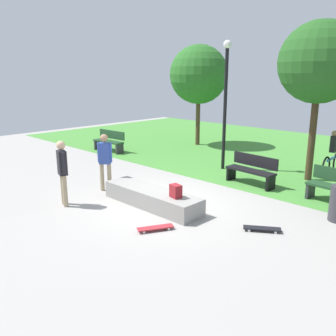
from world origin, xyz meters
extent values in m
plane|color=#9E9993|center=(0.00, 0.00, 0.00)|extent=(28.00, 28.00, 0.00)
cube|color=#478C38|center=(0.00, 8.15, 0.00)|extent=(26.60, 11.69, 0.01)
cube|color=gray|center=(-0.02, -0.40, 0.22)|extent=(2.94, 0.77, 0.44)
cube|color=maroon|center=(0.83, -0.41, 0.60)|extent=(0.32, 0.26, 0.32)
cylinder|color=tan|center=(-1.79, -1.92, 0.41)|extent=(0.12, 0.12, 0.83)
cylinder|color=tan|center=(-1.58, -1.99, 0.41)|extent=(0.12, 0.12, 0.83)
cube|color=black|center=(-1.68, -1.95, 1.14)|extent=(0.37, 0.29, 0.62)
cylinder|color=black|center=(-1.84, -1.90, 1.16)|extent=(0.09, 0.09, 0.57)
cylinder|color=black|center=(-1.52, -2.01, 1.16)|extent=(0.09, 0.09, 0.57)
sphere|color=tan|center=(-1.68, -1.95, 1.59)|extent=(0.22, 0.22, 0.22)
cylinder|color=tan|center=(-1.83, -0.39, 0.41)|extent=(0.12, 0.12, 0.81)
cylinder|color=tan|center=(-2.01, -0.53, 0.41)|extent=(0.12, 0.12, 0.81)
cube|color=#2D4799|center=(-1.92, -0.46, 1.12)|extent=(0.38, 0.35, 0.61)
cylinder|color=#2D4799|center=(-1.79, -0.36, 1.14)|extent=(0.09, 0.09, 0.56)
cylinder|color=#2D4799|center=(-2.06, -0.57, 1.14)|extent=(0.09, 0.09, 0.56)
sphere|color=#9E7556|center=(-1.92, -0.46, 1.56)|extent=(0.22, 0.22, 0.22)
cube|color=#A5262D|center=(1.16, -1.40, 0.07)|extent=(0.55, 0.80, 0.02)
cylinder|color=silver|center=(1.21, -1.11, 0.03)|extent=(0.05, 0.06, 0.06)
cylinder|color=silver|center=(1.36, -1.19, 0.03)|extent=(0.05, 0.06, 0.06)
cylinder|color=silver|center=(0.95, -1.61, 0.03)|extent=(0.05, 0.06, 0.06)
cylinder|color=silver|center=(1.10, -1.68, 0.03)|extent=(0.05, 0.06, 0.06)
cube|color=black|center=(2.84, 0.20, 0.07)|extent=(0.77, 0.61, 0.02)
cylinder|color=silver|center=(3.03, 0.42, 0.03)|extent=(0.06, 0.06, 0.06)
cylinder|color=silver|center=(3.12, 0.29, 0.03)|extent=(0.06, 0.06, 0.06)
cylinder|color=silver|center=(2.56, 0.11, 0.03)|extent=(0.06, 0.06, 0.06)
cylinder|color=silver|center=(2.65, -0.02, 0.03)|extent=(0.06, 0.06, 0.06)
cube|color=black|center=(0.79, 2.98, 0.45)|extent=(1.63, 0.57, 0.06)
cube|color=black|center=(0.80, 3.20, 0.73)|extent=(1.60, 0.19, 0.36)
cube|color=black|center=(1.52, 2.92, 0.23)|extent=(0.11, 0.40, 0.45)
cube|color=black|center=(0.05, 3.04, 0.23)|extent=(0.11, 0.40, 0.45)
cube|color=#1E4223|center=(-6.39, 2.94, 0.45)|extent=(1.62, 0.53, 0.06)
cube|color=#1E4223|center=(-6.40, 3.15, 0.73)|extent=(1.60, 0.15, 0.36)
cube|color=#2D2D33|center=(-5.65, 2.98, 0.23)|extent=(0.10, 0.40, 0.45)
cube|color=#2D2D33|center=(-7.12, 2.90, 0.23)|extent=(0.10, 0.40, 0.45)
cube|color=#2D2D33|center=(2.64, 3.10, 0.23)|extent=(0.12, 0.40, 0.45)
cylinder|color=#4C3823|center=(-4.61, 6.93, 1.24)|extent=(0.20, 0.20, 2.49)
sphere|color=#286623|center=(-4.61, 6.93, 3.30)|extent=(2.70, 2.70, 2.70)
cylinder|color=#42301E|center=(1.84, 4.78, 1.46)|extent=(0.22, 0.22, 2.92)
sphere|color=#23561E|center=(1.84, 4.78, 3.66)|extent=(2.46, 2.46, 2.46)
cylinder|color=black|center=(-0.99, 4.01, 2.08)|extent=(0.12, 0.12, 4.16)
sphere|color=silver|center=(-0.99, 4.01, 4.28)|extent=(0.28, 0.28, 0.28)
torus|color=black|center=(2.09, 5.54, 0.33)|extent=(0.09, 0.72, 0.72)
cube|color=#2659A5|center=(2.06, 6.09, 0.53)|extent=(0.09, 0.99, 0.08)
cube|color=black|center=(2.06, 6.09, 1.03)|extent=(0.19, 0.29, 0.56)
sphere|color=#9E7556|center=(2.06, 6.09, 1.38)|extent=(0.22, 0.22, 0.22)
camera|label=1|loc=(6.49, -6.45, 3.32)|focal=38.76mm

